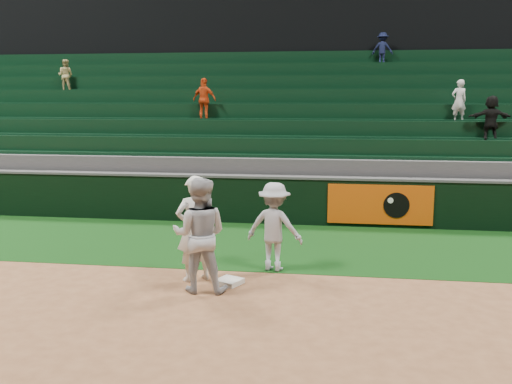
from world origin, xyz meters
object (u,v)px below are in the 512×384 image
first_base (229,282)px  base_coach (274,227)px  first_baseman (195,229)px  baserunner (200,235)px

first_base → base_coach: base_coach is taller
first_baseman → baserunner: size_ratio=0.98×
first_baseman → base_coach: bearing=175.2°
first_baseman → baserunner: (0.23, -0.54, 0.02)m
base_coach → baserunner: bearing=62.4°
first_baseman → baserunner: baserunner is taller
first_base → baserunner: (-0.42, -0.41, 0.93)m
first_base → first_baseman: first_baseman is taller
baserunner → base_coach: 1.74m
first_baseman → base_coach: (1.33, 0.80, -0.10)m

